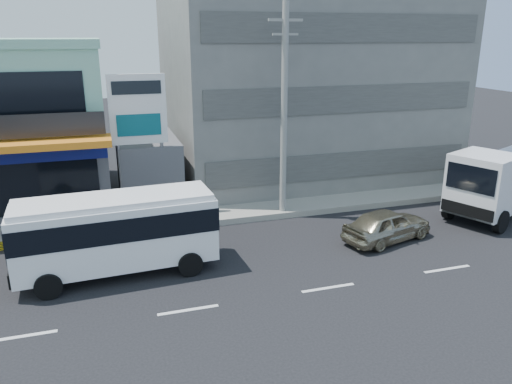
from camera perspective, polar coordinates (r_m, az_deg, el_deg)
The scene contains 10 objects.
ground at distance 16.86m, azimuth -7.75°, elevation -13.23°, with size 120.00×120.00×0.00m, color black.
sidewalk at distance 26.29m, azimuth -0.60°, elevation -1.16°, with size 70.00×5.00×0.30m, color gray.
concrete_building at distance 31.81m, azimuth 5.32°, elevation 14.62°, with size 16.00×12.00×14.00m, color slate.
gap_structure at distance 27.30m, azimuth -12.27°, elevation 2.65°, with size 3.00×6.00×3.50m, color #4B4A50.
satellite_dish at distance 25.93m, azimuth -12.31°, elevation 6.01°, with size 1.50×1.50×0.15m, color slate.
billboard at distance 23.89m, azimuth -13.30°, elevation 8.28°, with size 2.60×0.18×6.90m.
utility_pole_near at distance 23.48m, azimuth 3.23°, elevation 9.11°, with size 1.60×0.30×10.00m.
minibus at distance 19.01m, azimuth -15.67°, elevation -4.04°, with size 7.31×2.83×3.01m.
sedan at distance 22.35m, azimuth 14.77°, elevation -3.67°, with size 1.69×4.20×1.43m, color tan.
tanker_truck at distance 27.86m, azimuth 26.72°, elevation 1.56°, with size 8.80×5.73×3.36m.
Camera 1 is at (-2.17, -14.35, 8.58)m, focal length 35.00 mm.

